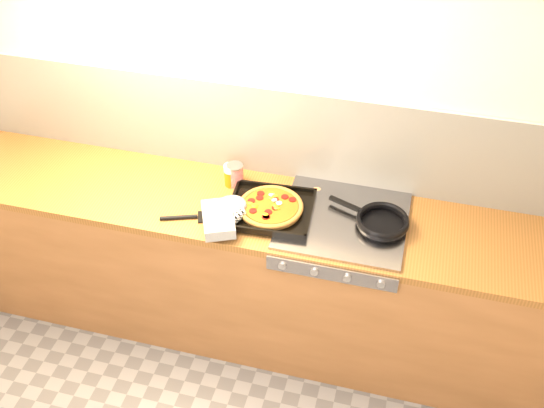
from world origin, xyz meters
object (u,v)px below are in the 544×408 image
(frying_pan, at_px, (381,221))
(juice_glass, at_px, (231,175))
(pizza_on_tray, at_px, (256,210))
(tomato_can, at_px, (235,175))

(frying_pan, xyz_separation_m, juice_glass, (-0.78, 0.13, 0.02))
(pizza_on_tray, distance_m, tomato_can, 0.28)
(frying_pan, xyz_separation_m, tomato_can, (-0.77, 0.14, 0.02))
(pizza_on_tray, relative_size, juice_glass, 4.50)
(pizza_on_tray, distance_m, frying_pan, 0.60)
(pizza_on_tray, distance_m, juice_glass, 0.28)
(pizza_on_tray, bearing_deg, tomato_can, 128.71)
(frying_pan, bearing_deg, juice_glass, 170.29)
(frying_pan, distance_m, juice_glass, 0.80)
(tomato_can, relative_size, juice_glass, 1.01)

